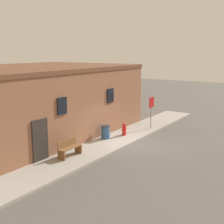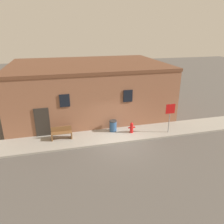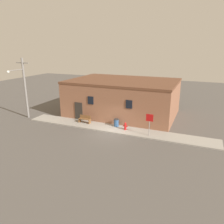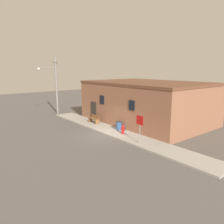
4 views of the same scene
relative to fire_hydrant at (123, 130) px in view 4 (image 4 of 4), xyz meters
The scene contains 8 objects.
ground_plane 1.72m from the fire_hydrant, 134.08° to the right, with size 80.00×80.00×0.00m, color #56514C.
sidewalk 1.23m from the fire_hydrant, behind, with size 20.73×2.27×0.13m.
brick_building 6.21m from the fire_hydrant, 112.59° to the left, with size 13.20×8.98×4.46m.
fire_hydrant is the anchor object (origin of this frame).
stop_sign 2.94m from the fire_hydrant, 12.68° to the right, with size 0.70×0.06×2.18m.
bench 4.99m from the fire_hydrant, behind, with size 1.39×0.44×0.85m.
trash_bin 1.38m from the fire_hydrant, 154.61° to the left, with size 0.55×0.55×0.83m.
utility_pole 13.10m from the fire_hydrant, behind, with size 1.80×2.48×7.23m.
Camera 4 is at (15.20, -11.27, 5.85)m, focal length 35.00 mm.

